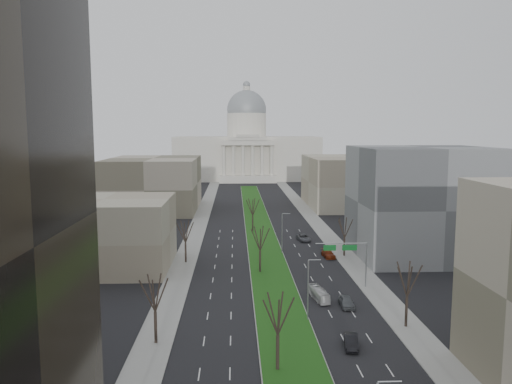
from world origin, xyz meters
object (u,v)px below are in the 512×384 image
object	(u,v)px
car_grey_near	(346,302)
car_grey_far	(304,238)
box_van	(319,294)
car_black	(351,341)
car_red	(328,254)

from	to	relation	value
car_grey_near	car_grey_far	size ratio (longest dim) A/B	0.87
car_grey_near	box_van	bearing A→B (deg)	137.39
car_grey_near	box_van	distance (m)	5.21
car_black	car_red	distance (m)	45.58
car_black	car_grey_far	world-z (taller)	car_grey_far
car_grey_near	car_red	distance (m)	30.73
car_red	car_grey_far	bearing A→B (deg)	94.54
car_black	box_van	xyz separation A→B (m)	(-1.11, 18.21, 0.18)
car_grey_far	box_van	size ratio (longest dim) A/B	0.82
car_black	box_van	distance (m)	18.24
car_red	car_grey_far	distance (m)	16.86
car_black	car_red	xyz separation A→B (m)	(5.56, 45.24, -0.02)
car_black	car_grey_far	size ratio (longest dim) A/B	0.84
car_black	car_red	world-z (taller)	car_black
car_grey_near	car_black	xyz separation A→B (m)	(-2.69, -14.64, -0.05)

